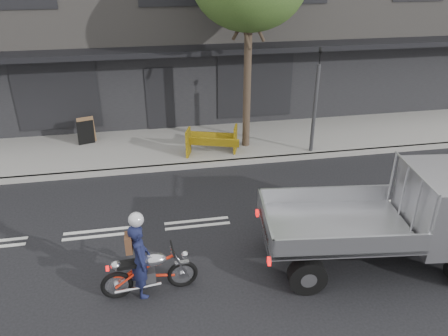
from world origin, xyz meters
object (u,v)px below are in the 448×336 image
traffic_light_pole (315,107)px  construction_barrier (213,143)px  rider (140,260)px  sandwich_board (86,133)px  flatbed_ute (430,210)px  motorcycle (150,271)px

traffic_light_pole → construction_barrier: (-3.22, 0.15, -1.04)m
rider → sandwich_board: size_ratio=1.81×
rider → construction_barrier: (2.33, 5.72, -0.18)m
flatbed_ute → construction_barrier: flatbed_ute is taller
motorcycle → construction_barrier: 6.12m
rider → construction_barrier: 6.18m
flatbed_ute → sandwich_board: bearing=142.7°
construction_barrier → motorcycle: bearing=-110.8°
flatbed_ute → construction_barrier: (-3.62, 5.75, -0.64)m
rider → flatbed_ute: bearing=-94.5°
rider → flatbed_ute: flatbed_ute is taller
motorcycle → construction_barrier: (2.18, 5.72, 0.11)m
rider → motorcycle: bearing=-94.2°
rider → flatbed_ute: (5.95, -0.03, 0.46)m
motorcycle → rider: size_ratio=1.20×
flatbed_ute → sandwich_board: (-7.68, 7.44, -0.67)m
traffic_light_pole → construction_barrier: 3.39m
motorcycle → flatbed_ute: 5.85m
motorcycle → construction_barrier: construction_barrier is taller
rider → sandwich_board: bearing=9.0°
motorcycle → construction_barrier: bearing=65.0°
traffic_light_pole → flatbed_ute: 5.62m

